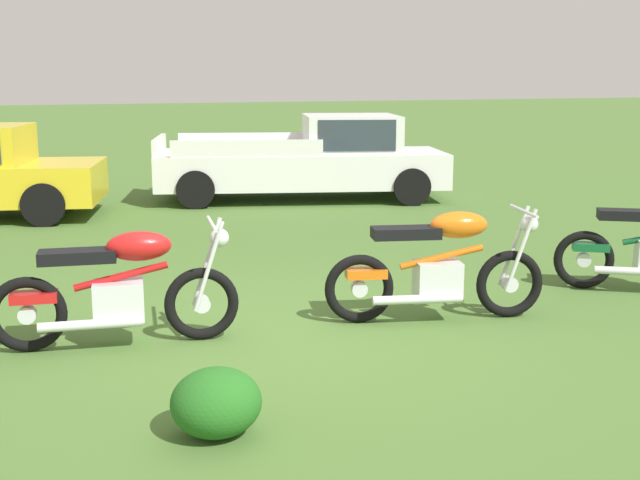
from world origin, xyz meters
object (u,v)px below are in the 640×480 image
object	(u,v)px
pickup_truck_white	(316,157)
motorcycle_red	(119,289)
shrub_low	(216,402)
motorcycle_orange	(439,267)

from	to	relation	value
pickup_truck_white	motorcycle_red	bearing A→B (deg)	-106.20
motorcycle_red	shrub_low	bearing A→B (deg)	-72.69
motorcycle_orange	shrub_low	world-z (taller)	motorcycle_orange
motorcycle_red	shrub_low	world-z (taller)	motorcycle_red
motorcycle_orange	pickup_truck_white	xyz separation A→B (m)	(1.68, 7.25, 0.26)
motorcycle_orange	shrub_low	xyz separation A→B (m)	(-2.47, -1.61, -0.28)
motorcycle_red	motorcycle_orange	xyz separation A→B (m)	(2.76, -0.33, 0.01)
motorcycle_orange	pickup_truck_white	bearing A→B (deg)	91.68
motorcycle_red	pickup_truck_white	size ratio (longest dim) A/B	0.37
shrub_low	pickup_truck_white	bearing A→B (deg)	64.90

